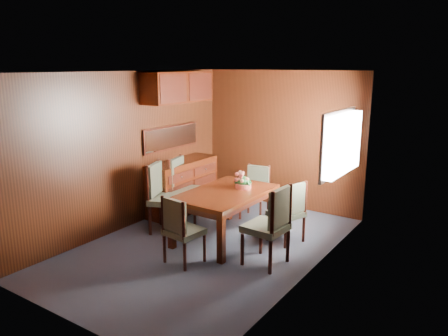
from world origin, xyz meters
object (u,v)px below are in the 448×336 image
Objects in this scene: sideboard at (182,186)px; chair_right_near at (271,222)px; flower_centerpiece at (243,180)px; chair_head at (180,227)px; dining_table at (225,198)px; chair_left_near at (162,193)px.

chair_right_near is at bearing -24.28° from sideboard.
sideboard is 1.33× the size of chair_right_near.
flower_centerpiece is at bearing 53.64° from chair_right_near.
flower_centerpiece is (0.13, 1.30, 0.34)m from chair_head.
sideboard is at bearing 155.28° from dining_table.
chair_head is 3.57× the size of flower_centerpiece.
dining_table is at bearing -113.43° from flower_centerpiece.
chair_right_near reaches higher than flower_centerpiece.
flower_centerpiece is (-0.84, 0.69, 0.26)m from chair_right_near.
sideboard is at bearing 135.16° from chair_head.
sideboard is 0.91× the size of dining_table.
dining_table is at bearing 96.36° from chair_head.
sideboard is 1.55× the size of chair_head.
sideboard is 1.44m from dining_table.
dining_table is 0.38m from flower_centerpiece.
chair_head is at bearing 31.11° from chair_left_near.
sideboard is at bearing 69.02° from chair_right_near.
sideboard reaches higher than dining_table.
sideboard is 0.95m from chair_left_near.
chair_right_near is 1.16× the size of chair_head.
chair_left_near is 4.23× the size of flower_centerpiece.
chair_head is (-0.01, -1.02, -0.12)m from dining_table.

